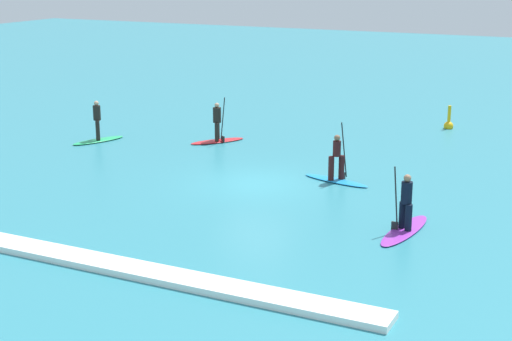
{
  "coord_description": "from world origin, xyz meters",
  "views": [
    {
      "loc": [
        11.97,
        -24.37,
        7.92
      ],
      "look_at": [
        0.0,
        0.0,
        0.5
      ],
      "focal_mm": 54.75,
      "sensor_mm": 36.0,
      "label": 1
    }
  ],
  "objects_px": {
    "surfer_on_purple_board": "(405,218)",
    "surfer_on_red_board": "(217,131)",
    "marker_buoy": "(449,124)",
    "surfer_on_blue_board": "(336,169)",
    "surfer_on_green_board": "(98,131)"
  },
  "relations": [
    {
      "from": "surfer_on_blue_board",
      "to": "surfer_on_green_board",
      "type": "xyz_separation_m",
      "value": [
        -11.82,
        1.41,
        0.03
      ]
    },
    {
      "from": "surfer_on_blue_board",
      "to": "marker_buoy",
      "type": "height_order",
      "value": "surfer_on_blue_board"
    },
    {
      "from": "surfer_on_green_board",
      "to": "surfer_on_red_board",
      "type": "distance_m",
      "value": 5.33
    },
    {
      "from": "surfer_on_blue_board",
      "to": "surfer_on_green_board",
      "type": "relative_size",
      "value": 1.06
    },
    {
      "from": "surfer_on_purple_board",
      "to": "marker_buoy",
      "type": "xyz_separation_m",
      "value": [
        -2.13,
        15.23,
        -0.23
      ]
    },
    {
      "from": "surfer_on_purple_board",
      "to": "surfer_on_red_board",
      "type": "bearing_deg",
      "value": -120.58
    },
    {
      "from": "surfer_on_green_board",
      "to": "surfer_on_purple_board",
      "type": "distance_m",
      "value": 16.53
    },
    {
      "from": "surfer_on_purple_board",
      "to": "marker_buoy",
      "type": "relative_size",
      "value": 2.68
    },
    {
      "from": "surfer_on_purple_board",
      "to": "marker_buoy",
      "type": "distance_m",
      "value": 15.38
    },
    {
      "from": "surfer_on_red_board",
      "to": "surfer_on_blue_board",
      "type": "bearing_deg",
      "value": -81.65
    },
    {
      "from": "surfer_on_blue_board",
      "to": "surfer_on_green_board",
      "type": "distance_m",
      "value": 11.9
    },
    {
      "from": "surfer_on_blue_board",
      "to": "surfer_on_purple_board",
      "type": "relative_size",
      "value": 0.85
    },
    {
      "from": "surfer_on_green_board",
      "to": "marker_buoy",
      "type": "relative_size",
      "value": 2.14
    },
    {
      "from": "surfer_on_red_board",
      "to": "marker_buoy",
      "type": "distance_m",
      "value": 11.33
    },
    {
      "from": "surfer_on_red_board",
      "to": "surfer_on_purple_board",
      "type": "xyz_separation_m",
      "value": [
        10.73,
        -7.86,
        -0.08
      ]
    }
  ]
}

